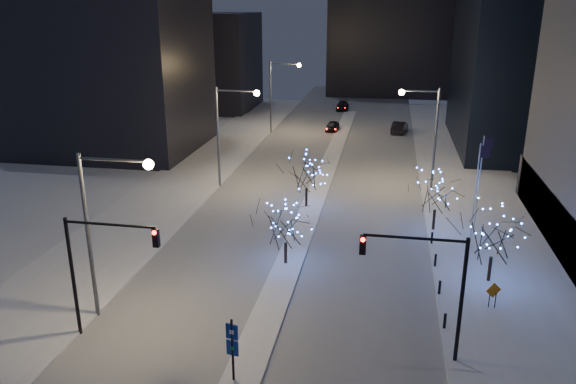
% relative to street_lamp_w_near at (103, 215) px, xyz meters
% --- Properties ---
extents(ground, '(160.00, 160.00, 0.00)m').
position_rel_street_lamp_w_near_xyz_m(ground, '(8.94, -2.00, -6.50)').
color(ground, white).
rests_on(ground, ground).
extents(road, '(20.00, 130.00, 0.02)m').
position_rel_street_lamp_w_near_xyz_m(road, '(8.94, 33.00, -6.49)').
color(road, '#A9AFB8').
rests_on(road, ground).
extents(median, '(2.00, 80.00, 0.15)m').
position_rel_street_lamp_w_near_xyz_m(median, '(8.94, 28.00, -6.42)').
color(median, white).
rests_on(median, ground).
extents(east_sidewalk, '(10.00, 90.00, 0.15)m').
position_rel_street_lamp_w_near_xyz_m(east_sidewalk, '(23.94, 18.00, -6.42)').
color(east_sidewalk, white).
rests_on(east_sidewalk, ground).
extents(west_sidewalk, '(8.00, 90.00, 0.15)m').
position_rel_street_lamp_w_near_xyz_m(west_sidewalk, '(-5.06, 18.00, -6.42)').
color(west_sidewalk, white).
rests_on(west_sidewalk, ground).
extents(filler_west_near, '(22.00, 18.00, 24.00)m').
position_rel_street_lamp_w_near_xyz_m(filler_west_near, '(-19.06, 38.00, 5.50)').
color(filler_west_near, black).
rests_on(filler_west_near, ground).
extents(filler_west_far, '(18.00, 16.00, 16.00)m').
position_rel_street_lamp_w_near_xyz_m(filler_west_far, '(-17.06, 68.00, 1.50)').
color(filler_west_far, black).
rests_on(filler_west_far, ground).
extents(street_lamp_w_near, '(4.40, 0.56, 10.00)m').
position_rel_street_lamp_w_near_xyz_m(street_lamp_w_near, '(0.00, 0.00, 0.00)').
color(street_lamp_w_near, '#595E66').
rests_on(street_lamp_w_near, ground).
extents(street_lamp_w_mid, '(4.40, 0.56, 10.00)m').
position_rel_street_lamp_w_near_xyz_m(street_lamp_w_mid, '(0.00, 25.00, 0.00)').
color(street_lamp_w_mid, '#595E66').
rests_on(street_lamp_w_mid, ground).
extents(street_lamp_w_far, '(4.40, 0.56, 10.00)m').
position_rel_street_lamp_w_near_xyz_m(street_lamp_w_far, '(0.00, 50.00, 0.00)').
color(street_lamp_w_far, '#595E66').
rests_on(street_lamp_w_far, ground).
extents(street_lamp_east, '(3.90, 0.56, 10.00)m').
position_rel_street_lamp_w_near_xyz_m(street_lamp_east, '(19.02, 28.00, -0.05)').
color(street_lamp_east, '#595E66').
rests_on(street_lamp_east, ground).
extents(traffic_signal_west, '(5.26, 0.43, 7.00)m').
position_rel_street_lamp_w_near_xyz_m(traffic_signal_west, '(0.50, -2.00, -1.74)').
color(traffic_signal_west, black).
rests_on(traffic_signal_west, ground).
extents(traffic_signal_east, '(5.26, 0.43, 7.00)m').
position_rel_street_lamp_w_near_xyz_m(traffic_signal_east, '(17.88, -1.00, -1.74)').
color(traffic_signal_east, black).
rests_on(traffic_signal_east, ground).
extents(flagpoles, '(1.35, 2.60, 8.00)m').
position_rel_street_lamp_w_near_xyz_m(flagpoles, '(22.30, 15.25, -1.70)').
color(flagpoles, silver).
rests_on(flagpoles, east_sidewalk).
extents(bollards, '(0.16, 12.16, 0.90)m').
position_rel_street_lamp_w_near_xyz_m(bollards, '(19.14, 8.00, -5.90)').
color(bollards, black).
rests_on(bollards, east_sidewalk).
extents(car_near, '(1.89, 4.16, 1.38)m').
position_rel_street_lamp_w_near_xyz_m(car_near, '(7.44, 52.82, -5.81)').
color(car_near, black).
rests_on(car_near, ground).
extents(car_mid, '(2.53, 5.15, 1.62)m').
position_rel_street_lamp_w_near_xyz_m(car_mid, '(16.98, 53.41, -5.69)').
color(car_mid, black).
rests_on(car_mid, ground).
extents(car_far, '(2.14, 5.00, 1.44)m').
position_rel_street_lamp_w_near_xyz_m(car_far, '(7.44, 69.59, -5.78)').
color(car_far, black).
rests_on(car_far, ground).
extents(holiday_tree_median_near, '(5.08, 5.08, 4.75)m').
position_rel_street_lamp_w_near_xyz_m(holiday_tree_median_near, '(8.73, 8.66, -3.35)').
color(holiday_tree_median_near, black).
rests_on(holiday_tree_median_near, median).
extents(holiday_tree_median_far, '(4.73, 4.73, 4.96)m').
position_rel_street_lamp_w_near_xyz_m(holiday_tree_median_far, '(8.44, 20.53, -3.19)').
color(holiday_tree_median_far, black).
rests_on(holiday_tree_median_far, median).
extents(holiday_tree_plaza_near, '(4.49, 4.49, 5.25)m').
position_rel_street_lamp_w_near_xyz_m(holiday_tree_plaza_near, '(22.50, 8.44, -3.04)').
color(holiday_tree_plaza_near, black).
rests_on(holiday_tree_plaza_near, east_sidewalk).
extents(holiday_tree_plaza_far, '(4.41, 4.41, 4.86)m').
position_rel_street_lamp_w_near_xyz_m(holiday_tree_plaza_far, '(19.44, 16.90, -3.23)').
color(holiday_tree_plaza_far, black).
rests_on(holiday_tree_plaza_far, east_sidewalk).
extents(wayfinding_sign, '(0.62, 0.21, 3.51)m').
position_rel_street_lamp_w_near_xyz_m(wayfinding_sign, '(8.58, -4.58, -4.35)').
color(wayfinding_sign, black).
rests_on(wayfinding_sign, ground).
extents(construction_sign, '(0.95, 0.45, 1.68)m').
position_rel_street_lamp_w_near_xyz_m(construction_sign, '(22.14, 4.82, -5.34)').
color(construction_sign, black).
rests_on(construction_sign, east_sidewalk).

